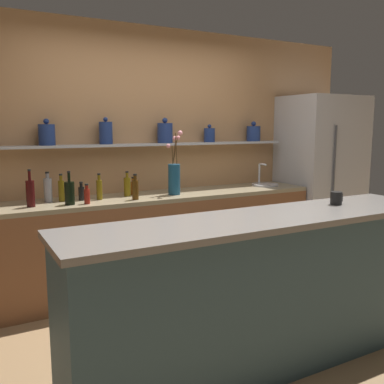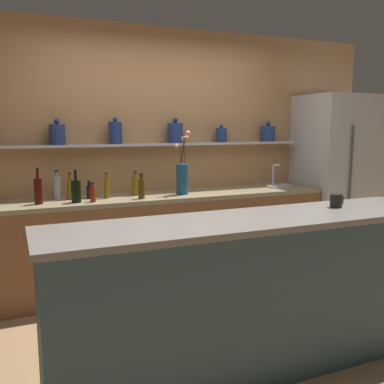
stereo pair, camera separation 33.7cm
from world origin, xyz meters
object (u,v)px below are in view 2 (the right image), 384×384
coffee_mug (336,201)px  bottle_oil_6 (70,188)px  bottle_sauce_0 (89,191)px  bottle_spirit_5 (57,187)px  bottle_spirit_3 (141,188)px  bottle_sauce_7 (93,194)px  bottle_sauce_8 (142,186)px  refrigerator (338,179)px  bottle_oil_2 (107,188)px  bottle_oil_4 (135,185)px  flower_vase (182,176)px  sink_fixture (278,185)px  bottle_wine_1 (76,191)px  bottle_wine_9 (38,190)px

coffee_mug → bottle_oil_6: bearing=134.0°
bottle_sauce_0 → bottle_spirit_5: size_ratio=0.63×
bottle_spirit_3 → bottle_sauce_7: bearing=-179.7°
bottle_sauce_8 → refrigerator: bearing=-3.6°
bottle_sauce_8 → bottle_sauce_7: bearing=-152.5°
refrigerator → bottle_oil_2: refrigerator is taller
bottle_oil_4 → coffee_mug: bearing=-59.1°
refrigerator → bottle_spirit_5: refrigerator is taller
flower_vase → sink_fixture: bearing=3.7°
refrigerator → bottle_spirit_5: bearing=177.8°
bottle_sauce_0 → coffee_mug: (1.46, -1.66, 0.08)m
bottle_sauce_7 → sink_fixture: bearing=4.9°
sink_fixture → bottle_wine_1: bottle_wine_1 is taller
flower_vase → bottle_sauce_8: flower_vase is taller
sink_fixture → bottle_spirit_5: bearing=178.2°
coffee_mug → bottle_sauce_8: bearing=118.1°
bottle_oil_6 → coffee_mug: size_ratio=2.39×
bottle_sauce_8 → bottle_wine_1: bearing=-160.0°
refrigerator → bottle_oil_2: (-2.75, 0.03, 0.05)m
flower_vase → bottle_sauce_8: (-0.37, 0.18, -0.11)m
bottle_sauce_7 → bottle_wine_9: (-0.45, 0.08, 0.05)m
bottle_spirit_3 → bottle_wine_9: bottle_wine_9 is taller
bottle_spirit_5 → flower_vase: bearing=-7.3°
bottle_sauce_0 → bottle_oil_4: bottle_oil_4 is taller
bottle_sauce_7 → flower_vase: bearing=6.5°
flower_vase → sink_fixture: flower_vase is taller
bottle_sauce_7 → coffee_mug: bearing=-44.9°
bottle_spirit_3 → coffee_mug: 1.78m
bottle_oil_2 → bottle_oil_4: 0.30m
bottle_wine_9 → bottle_oil_2: bearing=7.2°
bottle_oil_2 → bottle_spirit_5: bottle_spirit_5 is taller
bottle_spirit_3 → sink_fixture: bearing=6.1°
bottle_oil_2 → bottle_oil_6: 0.34m
sink_fixture → bottle_oil_2: (-1.93, -0.02, 0.08)m
bottle_wine_1 → bottle_wine_9: bottle_wine_9 is taller
sink_fixture → bottle_sauce_0: (-2.09, 0.02, 0.05)m
flower_vase → bottle_oil_2: 0.75m
sink_fixture → bottle_oil_4: bearing=178.4°
bottle_sauce_0 → bottle_oil_6: bottle_oil_6 is taller
sink_fixture → flower_vase: bearing=-176.3°
bottle_oil_6 → bottle_spirit_5: bearing=167.6°
bottle_sauce_0 → bottle_spirit_5: bottle_spirit_5 is taller
flower_vase → sink_fixture: (1.19, 0.08, -0.16)m
bottle_oil_4 → refrigerator: bearing=-2.2°
flower_vase → bottle_wine_9: flower_vase is taller
bottle_spirit_3 → bottle_sauce_8: (0.09, 0.28, -0.02)m
bottle_sauce_8 → coffee_mug: (0.93, -1.74, 0.07)m
sink_fixture → bottle_sauce_8: bearing=176.3°
bottle_wine_1 → bottle_sauce_7: (0.14, -0.03, -0.03)m
bottle_wine_9 → coffee_mug: size_ratio=3.03×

